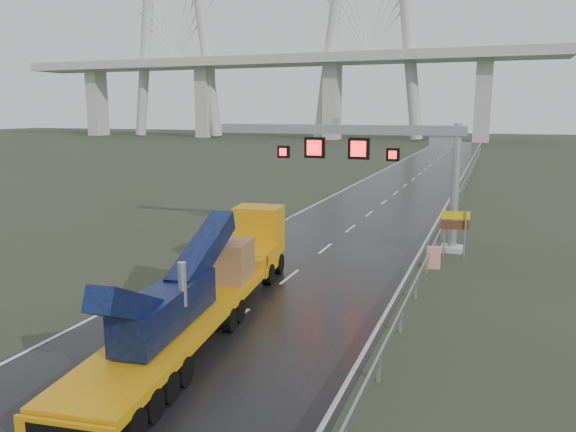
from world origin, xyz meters
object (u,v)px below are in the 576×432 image
at_px(sign_gantry, 371,150).
at_px(heavy_haul_truck, 216,275).
at_px(striped_barrier, 433,258).
at_px(exit_sign_pair, 455,224).

xyz_separation_m(sign_gantry, heavy_haul_truck, (-3.13, -13.50, -4.08)).
bearing_deg(striped_barrier, exit_sign_pair, 61.05).
bearing_deg(sign_gantry, heavy_haul_truck, -103.05).
relative_size(sign_gantry, striped_barrier, 13.23).
height_order(exit_sign_pair, striped_barrier, exit_sign_pair).
distance_m(sign_gantry, striped_barrier, 7.68).
xyz_separation_m(exit_sign_pair, striped_barrier, (-0.80, -2.77, -1.24)).
height_order(sign_gantry, exit_sign_pair, sign_gantry).
bearing_deg(striped_barrier, heavy_haul_truck, -140.39).
bearing_deg(exit_sign_pair, heavy_haul_truck, -135.49).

